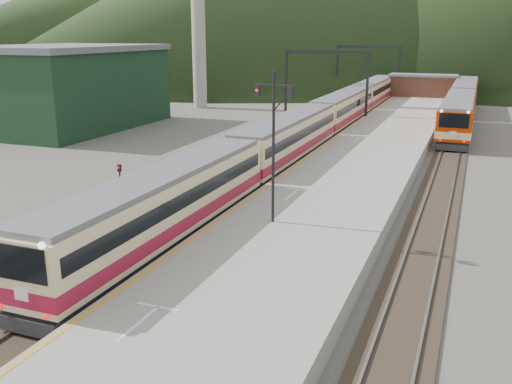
% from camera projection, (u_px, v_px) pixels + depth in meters
% --- Properties ---
extents(track_main, '(2.60, 200.00, 0.23)m').
position_uv_depth(track_main, '(313.00, 148.00, 50.22)').
color(track_main, black).
rests_on(track_main, ground).
extents(track_far, '(2.60, 200.00, 0.23)m').
position_uv_depth(track_far, '(260.00, 144.00, 51.96)').
color(track_far, black).
rests_on(track_far, ground).
extents(track_second, '(2.60, 200.00, 0.23)m').
position_uv_depth(track_second, '(450.00, 158.00, 46.22)').
color(track_second, black).
rests_on(track_second, ground).
extents(platform, '(8.00, 100.00, 1.00)m').
position_uv_depth(platform, '(373.00, 152.00, 46.36)').
color(platform, gray).
rests_on(platform, ground).
extents(gantry_near, '(9.55, 0.25, 8.00)m').
position_uv_depth(gantry_near, '(326.00, 73.00, 63.18)').
color(gantry_near, black).
rests_on(gantry_near, ground).
extents(gantry_far, '(9.55, 0.25, 8.00)m').
position_uv_depth(gantry_far, '(368.00, 62.00, 85.62)').
color(gantry_far, black).
rests_on(gantry_far, ground).
extents(warehouse, '(14.50, 20.50, 8.60)m').
position_uv_depth(warehouse, '(65.00, 87.00, 60.60)').
color(warehouse, black).
rests_on(warehouse, ground).
extents(station_shed, '(9.40, 4.40, 3.10)m').
position_uv_depth(station_shed, '(423.00, 85.00, 81.70)').
color(station_shed, '#502F23').
rests_on(station_shed, platform).
extents(main_train, '(2.71, 74.32, 3.30)m').
position_uv_depth(main_train, '(320.00, 124.00, 51.78)').
color(main_train, '#DBC38A').
rests_on(main_train, track_main).
extents(second_train, '(2.91, 39.58, 3.55)m').
position_uv_depth(second_train, '(462.00, 104.00, 65.31)').
color(second_train, '#BD2A00').
rests_on(second_train, track_second).
extents(signal_mast, '(2.15, 0.66, 7.20)m').
position_uv_depth(signal_mast, '(274.00, 133.00, 26.67)').
color(signal_mast, black).
rests_on(signal_mast, platform).
extents(short_signal_a, '(0.26, 0.22, 2.27)m').
position_uv_depth(short_signal_a, '(11.00, 270.00, 21.02)').
color(short_signal_a, black).
rests_on(short_signal_a, ground).
extents(short_signal_b, '(0.24, 0.19, 2.27)m').
position_uv_depth(short_signal_b, '(238.00, 157.00, 39.98)').
color(short_signal_b, black).
rests_on(short_signal_b, ground).
extents(short_signal_c, '(0.23, 0.18, 2.27)m').
position_uv_depth(short_signal_c, '(120.00, 178.00, 34.38)').
color(short_signal_c, black).
rests_on(short_signal_c, ground).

